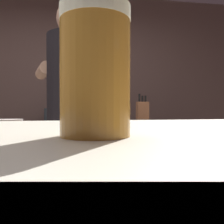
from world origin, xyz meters
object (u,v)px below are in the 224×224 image
object	(u,v)px
pint_glass_far	(95,72)
bottle_olive_oil	(90,102)
knife_block	(142,113)
mixing_bowl	(10,123)
bottle_soy	(70,103)
bartender	(75,116)
bottle_hot_sauce	(53,102)
chefs_knife	(109,125)

from	to	relation	value
pint_glass_far	bottle_olive_oil	distance (m)	3.10
knife_block	mixing_bowl	world-z (taller)	knife_block
pint_glass_far	bottle_soy	xyz separation A→B (m)	(-0.09, 3.03, 0.02)
bartender	bottle_soy	world-z (taller)	bartender
knife_block	pint_glass_far	xyz separation A→B (m)	(-0.58, -1.81, 0.08)
mixing_bowl	bottle_hot_sauce	size ratio (longest dim) A/B	0.87
knife_block	bottle_olive_oil	bearing A→B (deg)	106.49
chefs_knife	bartender	bearing A→B (deg)	-114.20
bottle_soy	chefs_knife	bearing A→B (deg)	-75.74
chefs_knife	pint_glass_far	size ratio (longest dim) A/B	1.73
knife_block	bottle_hot_sauce	world-z (taller)	bottle_hot_sauce
knife_block	bottle_soy	distance (m)	1.39
pint_glass_far	knife_block	bearing A→B (deg)	72.36
mixing_bowl	bottle_soy	xyz separation A→B (m)	(0.45, 1.25, 0.18)
mixing_bowl	bottle_soy	size ratio (longest dim) A/B	1.14
mixing_bowl	chefs_knife	distance (m)	0.80
bartender	bottle_olive_oil	world-z (taller)	bartender
bottle_hot_sauce	pint_glass_far	bearing A→B (deg)	-84.29
pint_glass_far	bottle_hot_sauce	bearing A→B (deg)	95.71
knife_block	bottle_soy	bearing A→B (deg)	118.50
bartender	mixing_bowl	world-z (taller)	bartender
knife_block	chefs_knife	size ratio (longest dim) A/B	1.13
bottle_olive_oil	mixing_bowl	bearing A→B (deg)	-119.18
knife_block	bottle_soy	world-z (taller)	bottle_soy
knife_block	mixing_bowl	size ratio (longest dim) A/B	1.36
knife_block	chefs_knife	bearing A→B (deg)	-157.82
chefs_knife	bottle_olive_oil	bearing A→B (deg)	102.62
bottle_olive_oil	pint_glass_far	bearing A→B (deg)	-93.64
chefs_knife	bottle_olive_oil	world-z (taller)	bottle_olive_oil
mixing_bowl	bottle_hot_sauce	bearing A→B (deg)	79.64
chefs_knife	knife_block	bearing A→B (deg)	32.38
pint_glass_far	bottle_olive_oil	world-z (taller)	bottle_olive_oil
bartender	bottle_hot_sauce	world-z (taller)	bartender
bartender	knife_block	bearing A→B (deg)	-61.55
bottle_olive_oil	bottle_hot_sauce	xyz separation A→B (m)	(-0.50, -0.04, 0.00)
knife_block	bottle_hot_sauce	bearing A→B (deg)	125.46
knife_block	bottle_hot_sauce	distance (m)	1.52
bottle_soy	knife_block	bearing A→B (deg)	-61.50
pint_glass_far	bottle_soy	distance (m)	3.04
chefs_knife	bottle_hot_sauce	bearing A→B (deg)	122.51
mixing_bowl	bartender	bearing A→B (deg)	-44.43
bottle_olive_oil	chefs_knife	bearing A→B (deg)	-87.58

